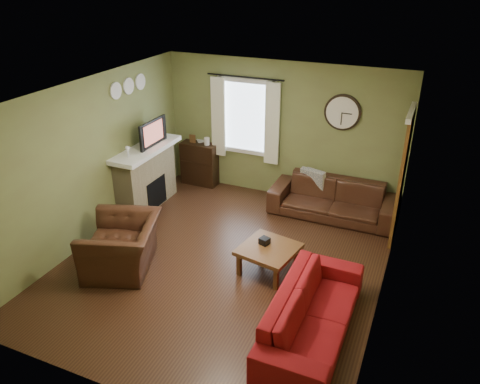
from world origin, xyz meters
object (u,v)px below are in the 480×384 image
at_px(sofa_brown, 333,199).
at_px(coffee_table, 268,259).
at_px(sofa_red, 313,313).
at_px(bookshelf, 200,164).
at_px(armchair, 122,245).

relative_size(sofa_brown, coffee_table, 2.88).
height_order(sofa_brown, sofa_red, sofa_brown).
distance_m(bookshelf, sofa_red, 4.71).
height_order(sofa_red, coffee_table, sofa_red).
distance_m(sofa_red, coffee_table, 1.38).
bearing_deg(armchair, sofa_red, 64.92).
distance_m(bookshelf, sofa_brown, 2.85).
bearing_deg(sofa_red, armchair, 85.05).
bearing_deg(armchair, bookshelf, 166.01).
bearing_deg(bookshelf, coffee_table, -44.81).
xyz_separation_m(bookshelf, sofa_red, (3.30, -3.36, -0.12)).
distance_m(sofa_brown, armchair, 3.77).
height_order(bookshelf, armchair, bookshelf).
height_order(sofa_brown, coffee_table, sofa_brown).
height_order(bookshelf, sofa_red, bookshelf).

